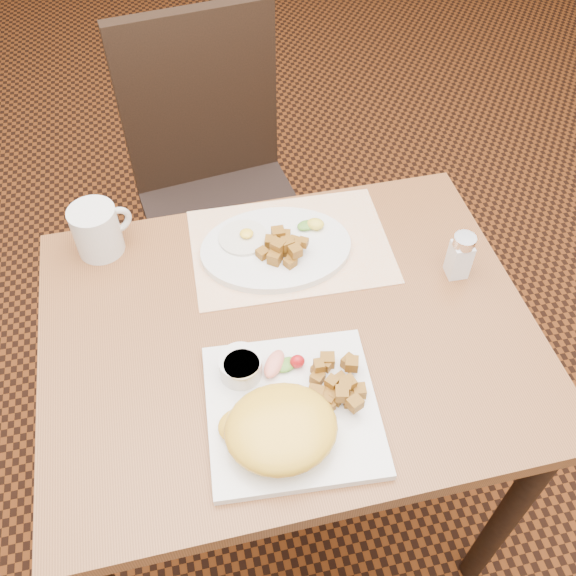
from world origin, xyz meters
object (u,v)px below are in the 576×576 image
(plate_square, at_px, (292,410))
(chair_far, at_px, (217,180))
(plate_oval, at_px, (276,248))
(table, at_px, (289,361))
(salt_shaker, at_px, (460,255))
(coffee_mug, at_px, (98,230))

(plate_square, bearing_deg, chair_far, 90.61)
(chair_far, height_order, plate_oval, chair_far)
(chair_far, bearing_deg, table, 86.35)
(table, bearing_deg, salt_shaker, 9.47)
(plate_square, relative_size, plate_oval, 0.92)
(plate_square, bearing_deg, table, 78.61)
(table, bearing_deg, plate_oval, 84.81)
(coffee_mug, bearing_deg, table, -41.19)
(salt_shaker, bearing_deg, table, -170.53)
(plate_square, relative_size, salt_shaker, 2.80)
(salt_shaker, xyz_separation_m, coffee_mug, (-0.67, 0.23, 0.00))
(plate_oval, distance_m, coffee_mug, 0.36)
(coffee_mug, bearing_deg, chair_far, 55.54)
(chair_far, relative_size, salt_shaker, 9.70)
(plate_square, xyz_separation_m, salt_shaker, (0.38, 0.23, 0.04))
(coffee_mug, bearing_deg, salt_shaker, -18.47)
(plate_square, height_order, coffee_mug, coffee_mug)
(table, height_order, plate_oval, plate_oval)
(table, bearing_deg, chair_far, 93.59)
(table, relative_size, coffee_mug, 7.53)
(table, distance_m, plate_square, 0.21)
(coffee_mug, bearing_deg, plate_square, -57.42)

